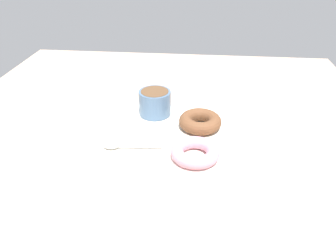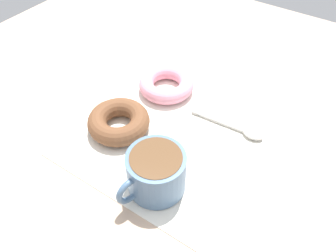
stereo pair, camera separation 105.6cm
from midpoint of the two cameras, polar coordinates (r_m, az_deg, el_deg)
The scene contains 6 objects.
ground_plane at distance 49.44cm, azimuth -37.57°, elevation -56.41°, with size 120.00×120.00×2.00cm, color tan.
napkin at distance 47.50cm, azimuth -35.67°, elevation -53.14°, with size 30.68×30.68×0.30cm, color white.
coffee_cup at distance 48.71cm, azimuth -54.73°, elevation -62.41°, with size 8.70×11.28×6.82cm.
donut_near_cup at distance 44.78cm, azimuth -29.15°, elevation -39.07°, with size 10.88×10.88×2.91cm, color pink.
donut_far at distance 49.32cm, azimuth -47.91°, elevation -46.41°, with size 10.90×10.90×3.38cm, color brown.
spoon at distance 44.00cm, azimuth -8.70°, elevation -57.97°, with size 13.82×2.66×0.90cm.
Camera 2 is at (19.98, -29.39, 42.57)cm, focal length 35.00 mm.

